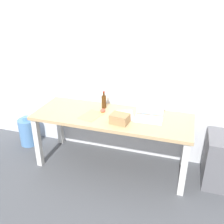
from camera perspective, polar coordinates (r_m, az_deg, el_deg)
The scene contains 11 objects.
ground_plane at distance 3.46m, azimuth 0.00°, elevation -11.82°, with size 8.00×8.00×0.00m, color #515459.
back_wall at distance 3.26m, azimuth 2.22°, elevation 11.24°, with size 5.20×0.08×2.60m, color white.
desk at distance 3.12m, azimuth 0.00°, elevation -2.37°, with size 1.96×0.71×0.73m.
laptop_right at distance 3.01m, azimuth 8.47°, elevation -0.53°, with size 0.34×0.24×0.25m.
beer_bottle at distance 3.26m, azimuth -1.87°, elevation 2.44°, with size 0.06×0.06×0.23m.
computer_mouse at distance 3.18m, azimuth -2.13°, elevation 0.33°, with size 0.06×0.10×0.03m, color #D84C38.
cardboard_box at distance 2.88m, azimuth 1.78°, elevation -1.53°, with size 0.21×0.16×0.11m, color tan.
paper_sheet_near_back at distance 3.09m, azimuth 2.92°, elevation -0.71°, with size 0.21×0.30×0.00m, color white.
paper_yellow_folder at distance 3.09m, azimuth -4.76°, elevation -0.81°, with size 0.21×0.30×0.00m, color #F4E06B.
water_cooler_jug at distance 4.00m, azimuth -18.64°, elevation -4.27°, with size 0.26×0.26×0.46m.
filing_cabinet at distance 3.27m, azimuth 23.89°, elevation -10.10°, with size 0.40×0.48×0.62m, color slate.
Camera 1 is at (0.83, -2.64, 2.08)m, focal length 39.98 mm.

